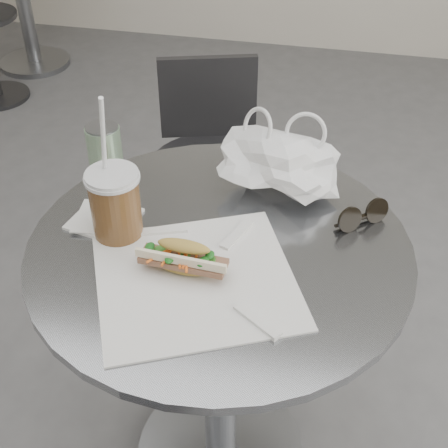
% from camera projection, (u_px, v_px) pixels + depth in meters
% --- Properties ---
extents(cafe_table, '(0.76, 0.76, 0.74)m').
position_uv_depth(cafe_table, '(220.00, 337.00, 1.40)').
color(cafe_table, slate).
rests_on(cafe_table, ground).
extents(chair_far, '(0.41, 0.43, 0.75)m').
position_uv_depth(chair_far, '(212.00, 194.00, 2.05)').
color(chair_far, '#2F2F31').
rests_on(chair_far, ground).
extents(sandwich_paper, '(0.47, 0.46, 0.00)m').
position_uv_depth(sandwich_paper, '(196.00, 280.00, 1.14)').
color(sandwich_paper, white).
rests_on(sandwich_paper, cafe_table).
extents(banh_mi, '(0.21, 0.09, 0.07)m').
position_uv_depth(banh_mi, '(184.00, 258.00, 1.14)').
color(banh_mi, '#B59444').
rests_on(banh_mi, sandwich_paper).
extents(iced_coffee, '(0.11, 0.11, 0.31)m').
position_uv_depth(iced_coffee, '(115.00, 203.00, 1.21)').
color(iced_coffee, brown).
rests_on(iced_coffee, cafe_table).
extents(sunglasses, '(0.11, 0.09, 0.05)m').
position_uv_depth(sunglasses, '(362.00, 216.00, 1.26)').
color(sunglasses, black).
rests_on(sunglasses, cafe_table).
extents(plastic_bag, '(0.31, 0.28, 0.13)m').
position_uv_depth(plastic_bag, '(278.00, 163.00, 1.34)').
color(plastic_bag, white).
rests_on(plastic_bag, cafe_table).
extents(napkin_stack, '(0.14, 0.14, 0.01)m').
position_uv_depth(napkin_stack, '(104.00, 218.00, 1.28)').
color(napkin_stack, white).
rests_on(napkin_stack, cafe_table).
extents(drink_can, '(0.07, 0.07, 0.14)m').
position_uv_depth(drink_can, '(106.00, 155.00, 1.35)').
color(drink_can, '#62A661').
rests_on(drink_can, cafe_table).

